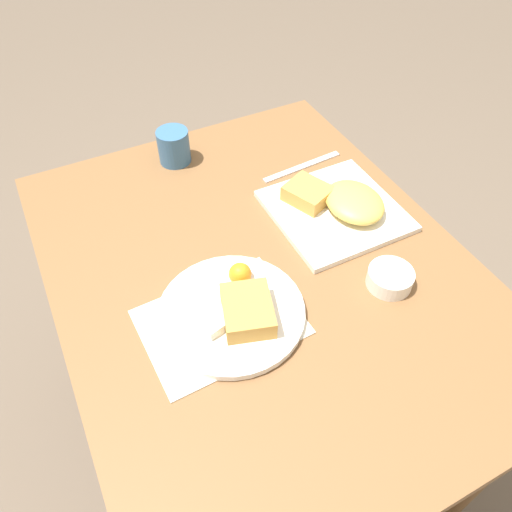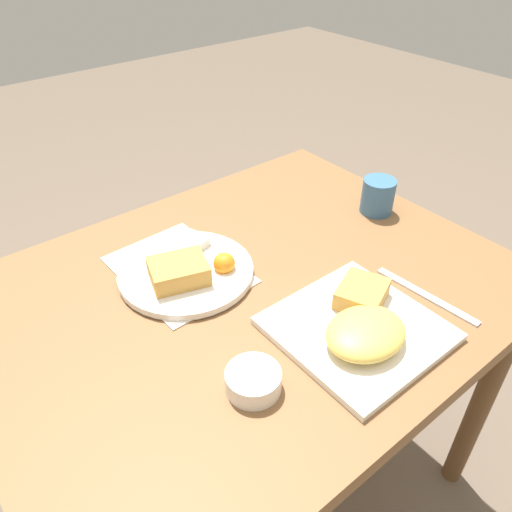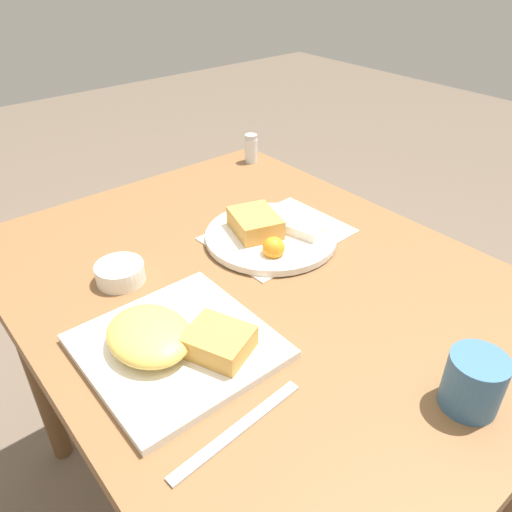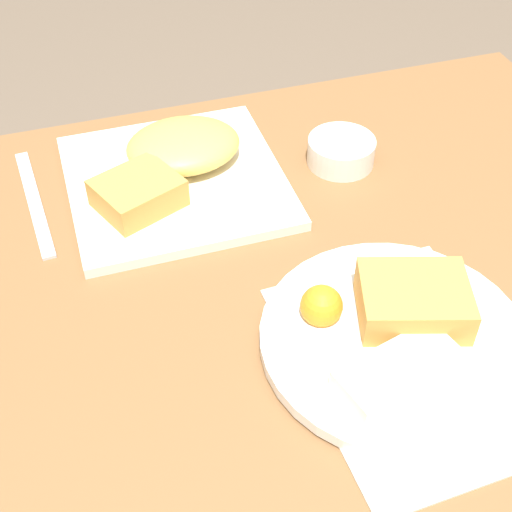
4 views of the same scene
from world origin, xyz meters
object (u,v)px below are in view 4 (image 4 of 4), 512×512
(plate_square_near, at_px, (174,169))
(plate_oval_far, at_px, (395,331))
(sauce_ramekin, at_px, (341,151))
(butter_knife, at_px, (34,202))

(plate_square_near, xyz_separation_m, plate_oval_far, (-0.15, 0.33, -0.00))
(plate_square_near, bearing_deg, sauce_ramekin, 173.65)
(plate_oval_far, relative_size, butter_knife, 1.25)
(sauce_ramekin, xyz_separation_m, butter_knife, (0.40, -0.04, -0.02))
(plate_square_near, distance_m, butter_knife, 0.18)
(sauce_ramekin, bearing_deg, plate_square_near, -6.35)
(plate_square_near, relative_size, plate_oval_far, 0.98)
(plate_square_near, height_order, butter_knife, plate_square_near)
(plate_oval_far, bearing_deg, butter_knife, -45.95)
(sauce_ramekin, bearing_deg, butter_knife, -5.26)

